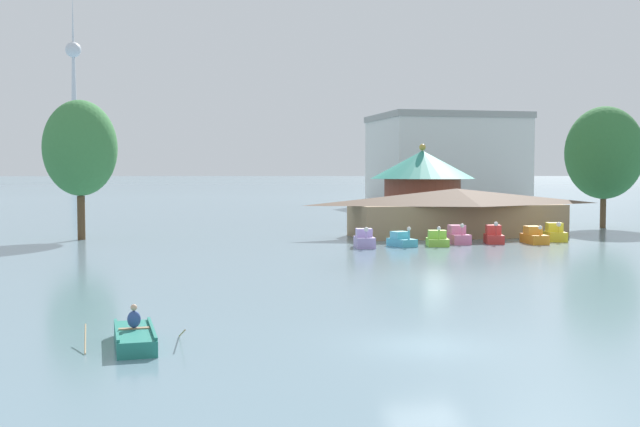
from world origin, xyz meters
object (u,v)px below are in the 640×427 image
at_px(boathouse, 456,211).
at_px(background_building_block, 446,160).
at_px(pedal_boat_cyan, 402,240).
at_px(shoreline_tree_right, 604,153).
at_px(pedal_boat_red, 494,236).
at_px(pedal_boat_pink, 458,236).
at_px(pedal_boat_lime, 437,240).
at_px(pedal_boat_orange, 534,237).
at_px(shoreline_tree_tall_left, 80,148).
at_px(pedal_boat_yellow, 555,234).
at_px(green_roof_pavilion, 422,183).
at_px(pedal_boat_lavender, 364,240).
at_px(rowboat_with_rower, 135,337).
at_px(distant_broadcast_tower, 74,80).

distance_m(boathouse, background_building_block, 61.01).
bearing_deg(pedal_boat_cyan, background_building_block, 139.29).
bearing_deg(shoreline_tree_right, pedal_boat_red, -143.94).
relative_size(pedal_boat_red, shoreline_tree_right, 0.22).
xyz_separation_m(pedal_boat_pink, boathouse, (2.64, 6.63, 1.64)).
xyz_separation_m(pedal_boat_lime, pedal_boat_orange, (8.32, 0.32, 0.07)).
bearing_deg(background_building_block, shoreline_tree_tall_left, -135.32).
xyz_separation_m(pedal_boat_red, shoreline_tree_tall_left, (-32.50, 10.61, 7.10)).
bearing_deg(shoreline_tree_right, pedal_boat_yellow, -134.61).
bearing_deg(shoreline_tree_tall_left, background_building_block, 44.68).
height_order(pedal_boat_red, boathouse, boathouse).
bearing_deg(shoreline_tree_tall_left, pedal_boat_red, -18.09).
distance_m(pedal_boat_yellow, green_roof_pavilion, 19.96).
height_order(pedal_boat_cyan, pedal_boat_pink, pedal_boat_pink).
bearing_deg(pedal_boat_red, pedal_boat_lavender, -67.91).
xyz_separation_m(pedal_boat_pink, shoreline_tree_tall_left, (-29.56, 10.24, 7.09)).
bearing_deg(green_roof_pavilion, rowboat_with_rower, -119.25).
height_order(rowboat_with_rower, pedal_boat_orange, pedal_boat_orange).
bearing_deg(boathouse, pedal_boat_red, -87.57).
bearing_deg(pedal_boat_lime, pedal_boat_pink, 137.85).
distance_m(rowboat_with_rower, pedal_boat_pink, 40.44).
relative_size(pedal_boat_pink, pedal_boat_yellow, 1.04).
xyz_separation_m(pedal_boat_lavender, background_building_block, (32.38, 64.92, 7.00)).
bearing_deg(pedal_boat_yellow, pedal_boat_lime, -67.27).
distance_m(pedal_boat_lavender, background_building_block, 72.89).
xyz_separation_m(boathouse, green_roof_pavilion, (1.39, 12.61, 2.35)).
distance_m(pedal_boat_cyan, boathouse, 11.18).
bearing_deg(pedal_boat_orange, distant_broadcast_tower, -163.61).
distance_m(pedal_boat_pink, shoreline_tree_right, 25.74).
relative_size(rowboat_with_rower, pedal_boat_lime, 1.51).
bearing_deg(boathouse, green_roof_pavilion, 83.71).
xyz_separation_m(pedal_boat_orange, green_roof_pavilion, (-1.99, 20.43, 4.03)).
bearing_deg(shoreline_tree_right, boathouse, -161.33).
distance_m(pedal_boat_pink, shoreline_tree_tall_left, 32.08).
distance_m(rowboat_with_rower, shoreline_tree_right, 64.58).
xyz_separation_m(pedal_boat_cyan, pedal_boat_lime, (2.81, -0.28, 0.02)).
height_order(pedal_boat_cyan, shoreline_tree_tall_left, shoreline_tree_tall_left).
bearing_deg(pedal_boat_lime, background_building_block, 172.23).
height_order(pedal_boat_lavender, pedal_boat_yellow, pedal_boat_yellow).
distance_m(green_roof_pavilion, distant_broadcast_tower, 354.46).
xyz_separation_m(pedal_boat_cyan, shoreline_tree_tall_left, (-24.45, 11.47, 7.22)).
distance_m(pedal_boat_yellow, boathouse, 8.93).
bearing_deg(pedal_boat_pink, boathouse, 162.83).
xyz_separation_m(pedal_boat_cyan, green_roof_pavilion, (9.14, 20.47, 4.12)).
bearing_deg(pedal_boat_lime, pedal_boat_lavender, -75.86).
height_order(pedal_boat_lavender, shoreline_tree_right, shoreline_tree_right).
relative_size(rowboat_with_rower, green_roof_pavilion, 0.35).
distance_m(rowboat_with_rower, pedal_boat_lavender, 34.74).
xyz_separation_m(rowboat_with_rower, background_building_block, (48.92, 95.47, 7.28)).
distance_m(rowboat_with_rower, pedal_boat_orange, 43.52).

